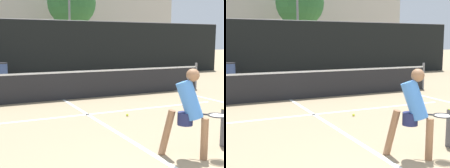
# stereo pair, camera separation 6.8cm
# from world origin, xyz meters

# --- Properties ---
(court_service_line) EXTENTS (8.25, 0.10, 0.01)m
(court_service_line) POSITION_xyz_m (0.00, 5.31, 0.00)
(court_service_line) COLOR white
(court_service_line) RESTS_ON ground
(court_center_mark) EXTENTS (0.10, 7.19, 0.01)m
(court_center_mark) POSITION_xyz_m (0.00, 4.00, 0.00)
(court_center_mark) COLOR white
(court_center_mark) RESTS_ON ground
(net) EXTENTS (11.09, 0.09, 1.07)m
(net) POSITION_xyz_m (0.00, 7.59, 0.51)
(net) COLOR slate
(net) RESTS_ON ground
(fence_back) EXTENTS (24.00, 0.06, 3.01)m
(fence_back) POSITION_xyz_m (0.00, 13.57, 1.50)
(fence_back) COLOR black
(fence_back) RESTS_ON ground
(player_practicing) EXTENTS (1.11, 0.80, 1.51)m
(player_practicing) POSITION_xyz_m (0.46, 1.72, 0.83)
(player_practicing) COLOR #8C6042
(player_practicing) RESTS_ON ground
(tennis_ball_scattered_2) EXTENTS (0.07, 0.07, 0.07)m
(tennis_ball_scattered_2) POSITION_xyz_m (0.88, 4.70, 0.03)
(tennis_ball_scattered_2) COLOR #D1E033
(tennis_ball_scattered_2) RESTS_ON ground
(trash_bin) EXTENTS (0.52, 0.52, 0.96)m
(trash_bin) POSITION_xyz_m (-1.44, 12.54, 0.48)
(trash_bin) COLOR #384C7F
(trash_bin) RESTS_ON ground
(tree_mid) EXTENTS (4.05, 4.05, 7.12)m
(tree_mid) POSITION_xyz_m (5.30, 23.22, 5.08)
(tree_mid) COLOR brown
(tree_mid) RESTS_ON ground
(building_far) EXTENTS (36.00, 2.40, 6.59)m
(building_far) POSITION_xyz_m (0.00, 28.19, 3.29)
(building_far) COLOR #B2ADA3
(building_far) RESTS_ON ground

